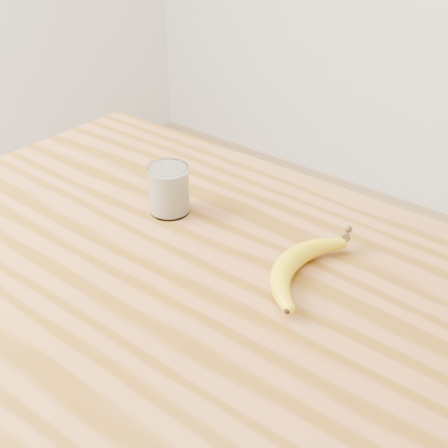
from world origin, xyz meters
The scene contains 3 objects.
table centered at (0.00, 0.00, 0.77)m, with size 1.20×0.80×0.90m.
smoothie_glass centered at (-0.17, 0.13, 0.94)m, with size 0.07×0.07×0.09m.
banana centered at (0.09, 0.11, 0.92)m, with size 0.10×0.28×0.03m, color #D0AA07, non-canonical shape.
Camera 1 is at (0.50, -0.54, 1.45)m, focal length 50.00 mm.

